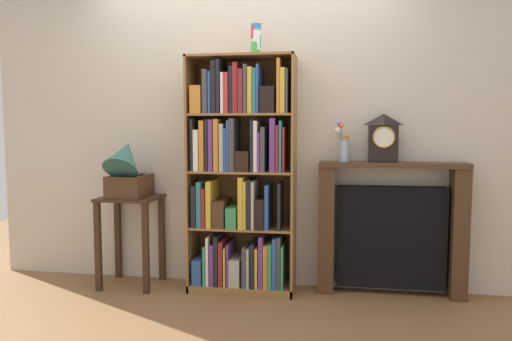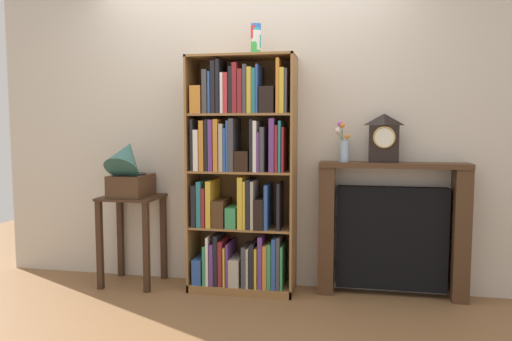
{
  "view_description": "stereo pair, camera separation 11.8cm",
  "coord_description": "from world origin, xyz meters",
  "views": [
    {
      "loc": [
        0.71,
        -3.63,
        1.3
      ],
      "look_at": [
        0.11,
        0.06,
        0.96
      ],
      "focal_mm": 33.68,
      "sensor_mm": 36.0,
      "label": 1
    },
    {
      "loc": [
        0.83,
        -3.61,
        1.3
      ],
      "look_at": [
        0.11,
        0.06,
        0.96
      ],
      "focal_mm": 33.68,
      "sensor_mm": 36.0,
      "label": 2
    }
  ],
  "objects": [
    {
      "name": "bookshelf",
      "position": [
        -0.01,
        0.05,
        0.88
      ],
      "size": [
        0.83,
        0.35,
        1.85
      ],
      "color": "olive",
      "rests_on": "ground"
    },
    {
      "name": "flower_vase",
      "position": [
        0.78,
        0.14,
        1.16
      ],
      "size": [
        0.11,
        0.08,
        0.31
      ],
      "color": "#99B2D1",
      "rests_on": "fireplace_mantel"
    },
    {
      "name": "cup_stack",
      "position": [
        0.12,
        0.03,
        1.96
      ],
      "size": [
        0.08,
        0.08,
        0.23
      ],
      "color": "green",
      "rests_on": "bookshelf"
    },
    {
      "name": "wall_back",
      "position": [
        0.11,
        0.28,
        1.32
      ],
      "size": [
        4.62,
        0.08,
        2.65
      ],
      "primitive_type": "cube",
      "color": "beige",
      "rests_on": "ground"
    },
    {
      "name": "ground_plane",
      "position": [
        0.0,
        0.0,
        -0.01
      ],
      "size": [
        7.62,
        6.4,
        0.02
      ],
      "primitive_type": "cube",
      "color": "brown"
    },
    {
      "name": "gramophone",
      "position": [
        -0.93,
        -0.02,
        0.96
      ],
      "size": [
        0.28,
        0.46,
        0.52
      ],
      "color": "#472D1C",
      "rests_on": "side_table_left"
    },
    {
      "name": "side_table_left",
      "position": [
        -0.93,
        0.03,
        0.52
      ],
      "size": [
        0.46,
        0.42,
        0.74
      ],
      "color": "#382316",
      "rests_on": "ground"
    },
    {
      "name": "fireplace_mantel",
      "position": [
        1.15,
        0.15,
        0.51
      ],
      "size": [
        1.11,
        0.21,
        1.03
      ],
      "color": "#472D1C",
      "rests_on": "ground"
    },
    {
      "name": "mantel_clock",
      "position": [
        1.08,
        0.13,
        1.22
      ],
      "size": [
        0.22,
        0.12,
        0.37
      ],
      "color": "black",
      "rests_on": "fireplace_mantel"
    }
  ]
}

